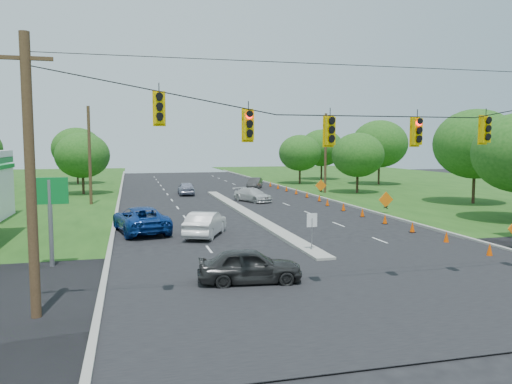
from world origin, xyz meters
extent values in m
plane|color=black|center=(0.00, 0.00, 0.00)|extent=(160.00, 160.00, 0.00)
cube|color=black|center=(0.00, 0.00, 0.00)|extent=(160.00, 14.00, 0.02)
cube|color=gray|center=(-10.10, 30.00, 0.00)|extent=(0.25, 110.00, 0.16)
cube|color=gray|center=(10.10, 30.00, 0.00)|extent=(0.25, 110.00, 0.16)
cube|color=gray|center=(0.00, 21.00, 0.00)|extent=(1.00, 34.00, 0.18)
cylinder|color=gray|center=(0.00, 6.00, 0.90)|extent=(0.06, 0.06, 1.80)
cube|color=white|center=(0.00, 6.00, 1.70)|extent=(0.55, 0.04, 0.70)
cylinder|color=#422D1C|center=(-12.00, -1.00, 4.50)|extent=(0.32, 0.32, 9.00)
cube|color=#422D1C|center=(-12.00, -1.00, 8.20)|extent=(1.60, 0.12, 0.12)
cylinder|color=black|center=(0.00, -1.00, 7.00)|extent=(24.00, 0.04, 0.04)
cube|color=#EABC00|center=(-8.00, -1.00, 6.75)|extent=(0.34, 0.24, 1.00)
cube|color=#EABC00|center=(-5.00, -1.00, 6.22)|extent=(0.34, 0.24, 1.00)
cube|color=#EABC00|center=(-2.00, -1.00, 6.05)|extent=(0.34, 0.24, 1.00)
cube|color=#EABC00|center=(1.50, -1.00, 6.05)|extent=(0.34, 0.24, 1.00)
cube|color=#EABC00|center=(4.50, -1.00, 6.14)|extent=(0.34, 0.24, 1.00)
cylinder|color=#422D1C|center=(-12.50, 30.00, 4.50)|extent=(0.28, 0.28, 9.00)
cylinder|color=#422D1C|center=(12.50, 35.00, 4.50)|extent=(0.28, 0.28, 9.00)
cylinder|color=gray|center=(-12.50, 6.00, 2.00)|extent=(0.20, 0.20, 4.00)
cube|color=#097729|center=(-12.50, 6.00, 3.50)|extent=(1.60, 0.15, 1.20)
cone|color=#D94300|center=(8.27, 3.00, 0.35)|extent=(0.32, 0.32, 0.70)
cone|color=#D94300|center=(8.27, 6.50, 0.35)|extent=(0.32, 0.32, 0.70)
cone|color=#D94300|center=(8.27, 10.00, 0.35)|extent=(0.32, 0.32, 0.70)
cone|color=#D94300|center=(8.27, 13.50, 0.35)|extent=(0.32, 0.32, 0.70)
cone|color=#D94300|center=(8.27, 17.00, 0.35)|extent=(0.32, 0.32, 0.70)
cone|color=#D94300|center=(8.27, 20.50, 0.35)|extent=(0.32, 0.32, 0.70)
cone|color=#D94300|center=(8.27, 24.00, 0.35)|extent=(0.32, 0.32, 0.70)
cone|color=#D94300|center=(8.87, 27.50, 0.35)|extent=(0.32, 0.32, 0.70)
cone|color=#D94300|center=(8.87, 31.00, 0.35)|extent=(0.32, 0.32, 0.70)
cone|color=#D94300|center=(8.87, 34.50, 0.35)|extent=(0.32, 0.32, 0.70)
cone|color=#D94300|center=(8.87, 38.00, 0.35)|extent=(0.32, 0.32, 0.70)
cone|color=#D94300|center=(8.87, 41.50, 0.35)|extent=(0.32, 0.32, 0.70)
cone|color=#D94300|center=(8.87, 45.00, 0.35)|extent=(0.32, 0.32, 0.70)
cube|color=black|center=(10.80, 18.00, 0.55)|extent=(0.06, 0.58, 0.26)
cube|color=black|center=(10.80, 18.00, 0.55)|extent=(0.06, 0.58, 0.26)
cube|color=orange|center=(10.80, 18.00, 1.15)|extent=(1.27, 0.05, 1.27)
cube|color=black|center=(10.80, 32.00, 0.55)|extent=(0.06, 0.58, 0.26)
cube|color=black|center=(10.80, 32.00, 0.55)|extent=(0.06, 0.58, 0.26)
cube|color=orange|center=(10.80, 32.00, 1.15)|extent=(1.27, 0.05, 1.27)
cylinder|color=black|center=(-14.00, 40.00, 1.26)|extent=(0.28, 0.28, 2.52)
ellipsoid|color=#194C14|center=(-14.00, 40.00, 4.34)|extent=(5.88, 5.88, 5.04)
cylinder|color=black|center=(-16.00, 55.00, 1.44)|extent=(0.28, 0.28, 2.88)
ellipsoid|color=#194C14|center=(-16.00, 55.00, 4.96)|extent=(6.72, 6.72, 5.76)
cylinder|color=black|center=(22.00, 22.00, 1.62)|extent=(0.28, 0.28, 3.24)
ellipsoid|color=#194C14|center=(22.00, 22.00, 5.58)|extent=(7.56, 7.56, 6.48)
cylinder|color=black|center=(16.00, 34.00, 1.26)|extent=(0.28, 0.28, 2.52)
ellipsoid|color=#194C14|center=(16.00, 34.00, 4.34)|extent=(5.88, 5.88, 5.04)
cylinder|color=black|center=(24.00, 44.00, 1.62)|extent=(0.28, 0.28, 3.24)
ellipsoid|color=#194C14|center=(24.00, 44.00, 5.58)|extent=(7.56, 7.56, 6.48)
cylinder|color=black|center=(20.00, 55.00, 1.44)|extent=(0.28, 0.28, 2.88)
ellipsoid|color=#194C14|center=(20.00, 55.00, 4.96)|extent=(6.72, 6.72, 5.76)
cylinder|color=black|center=(14.00, 48.00, 1.26)|extent=(0.28, 0.28, 2.52)
ellipsoid|color=#194C14|center=(14.00, 48.00, 4.34)|extent=(5.88, 5.88, 5.04)
imported|color=#262626|center=(-4.40, 1.33, 0.71)|extent=(4.35, 2.13, 1.43)
imported|color=silver|center=(-4.62, 11.95, 0.76)|extent=(3.28, 4.86, 1.52)
imported|color=navy|center=(-8.39, 14.25, 0.83)|extent=(3.82, 6.39, 1.66)
imported|color=silver|center=(2.52, 28.94, 0.65)|extent=(3.54, 4.84, 1.30)
imported|color=#8B8FA6|center=(-3.03, 36.94, 0.72)|extent=(1.84, 4.27, 1.44)
imported|color=#2E2E2E|center=(6.23, 42.86, 0.67)|extent=(2.95, 4.31, 1.35)
camera|label=1|loc=(-8.99, -17.77, 5.60)|focal=35.00mm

